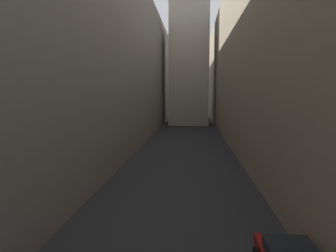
% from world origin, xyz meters
% --- Properties ---
extents(ground_plane, '(264.00, 264.00, 0.00)m').
position_xyz_m(ground_plane, '(0.00, 48.00, 0.00)').
color(ground_plane, '#232326').
extents(building_block_left, '(14.82, 108.00, 21.29)m').
position_xyz_m(building_block_left, '(-12.91, 50.00, 10.64)').
color(building_block_left, slate).
rests_on(building_block_left, ground).
extents(building_block_right, '(12.70, 108.00, 21.96)m').
position_xyz_m(building_block_right, '(11.85, 50.00, 10.98)').
color(building_block_right, gray).
rests_on(building_block_right, ground).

